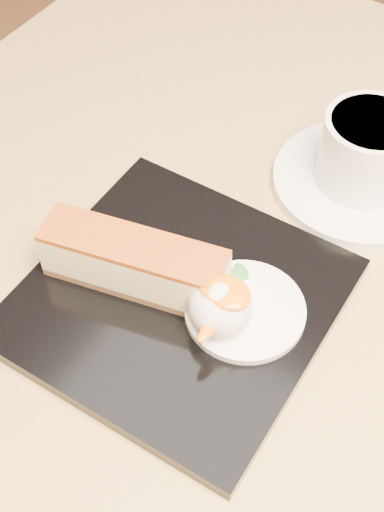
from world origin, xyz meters
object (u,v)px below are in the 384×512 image
Objects in this scene: saucer at (358,181)px; coffee_cup at (368,151)px; table at (265,371)px; dessert_plate at (178,301)px; cheesecake at (134,263)px; ice_cream_scoop at (220,307)px.

saucer is 1.47× the size of coffee_cup.
dessert_plate is (-0.05, -0.07, 0.16)m from table.
dessert_plate is at bearing -86.20° from coffee_cup.
saucer is (0.10, 0.20, -0.03)m from cheesecake.
cheesecake is at bearing -94.46° from coffee_cup.
dessert_plate is 0.05m from cheesecake.
dessert_plate reaches higher than saucer.
table is 0.18m from dessert_plate.
saucer is at bearing 180.00° from coffee_cup.
dessert_plate is 2.16× the size of coffee_cup.
ice_cream_scoop is at bearing -99.05° from table.
table is 0.20m from ice_cream_scoop.
table is 5.33× the size of saucer.
coffee_cup reaches higher than table.
cheesecake is 3.13× the size of ice_cream_scoop.
ice_cream_scoop is 0.31× the size of saucer.
coffee_cup is at bearing 83.08° from ice_cream_scoop.
table is 5.55× the size of cheesecake.
table is 0.20m from saucer.
ice_cream_scoop is at bearing -74.69° from coffee_cup.
cheesecake is at bearing 180.00° from ice_cream_scoop.
cheesecake is (-0.04, -0.00, 0.03)m from dessert_plate.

